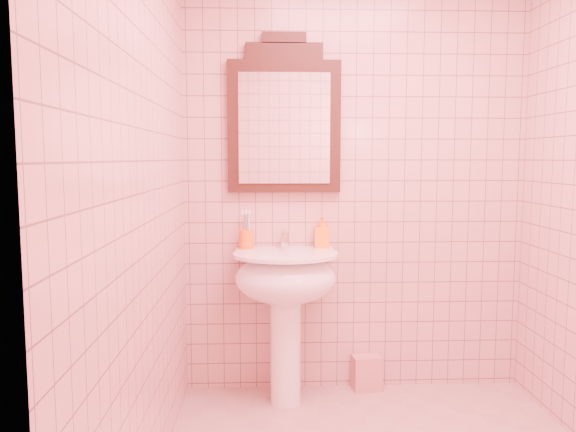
{
  "coord_description": "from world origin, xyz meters",
  "views": [
    {
      "loc": [
        -0.53,
        -2.18,
        1.38
      ],
      "look_at": [
        -0.42,
        0.55,
        1.1
      ],
      "focal_mm": 35.0,
      "sensor_mm": 36.0,
      "label": 1
    }
  ],
  "objects_px": {
    "mirror": "(284,120)",
    "toothbrush_cup": "(246,239)",
    "towel": "(367,373)",
    "pedestal_sink": "(286,289)",
    "soap_dispenser": "(322,232)"
  },
  "relations": [
    {
      "from": "mirror",
      "to": "toothbrush_cup",
      "type": "distance_m",
      "value": 0.72
    },
    {
      "from": "mirror",
      "to": "towel",
      "type": "bearing_deg",
      "value": -3.77
    },
    {
      "from": "pedestal_sink",
      "to": "mirror",
      "type": "height_order",
      "value": "mirror"
    },
    {
      "from": "pedestal_sink",
      "to": "toothbrush_cup",
      "type": "xyz_separation_m",
      "value": [
        -0.22,
        0.15,
        0.26
      ]
    },
    {
      "from": "toothbrush_cup",
      "to": "soap_dispenser",
      "type": "distance_m",
      "value": 0.44
    },
    {
      "from": "toothbrush_cup",
      "to": "pedestal_sink",
      "type": "bearing_deg",
      "value": -34.58
    },
    {
      "from": "toothbrush_cup",
      "to": "soap_dispenser",
      "type": "relative_size",
      "value": 1.08
    },
    {
      "from": "toothbrush_cup",
      "to": "soap_dispenser",
      "type": "height_order",
      "value": "toothbrush_cup"
    },
    {
      "from": "towel",
      "to": "pedestal_sink",
      "type": "bearing_deg",
      "value": -161.1
    },
    {
      "from": "mirror",
      "to": "soap_dispenser",
      "type": "relative_size",
      "value": 4.88
    },
    {
      "from": "pedestal_sink",
      "to": "towel",
      "type": "height_order",
      "value": "pedestal_sink"
    },
    {
      "from": "mirror",
      "to": "soap_dispenser",
      "type": "distance_m",
      "value": 0.68
    },
    {
      "from": "pedestal_sink",
      "to": "towel",
      "type": "xyz_separation_m",
      "value": [
        0.49,
        0.17,
        -0.56
      ]
    },
    {
      "from": "toothbrush_cup",
      "to": "towel",
      "type": "height_order",
      "value": "toothbrush_cup"
    },
    {
      "from": "mirror",
      "to": "soap_dispenser",
      "type": "xyz_separation_m",
      "value": [
        0.22,
        -0.03,
        -0.65
      ]
    }
  ]
}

